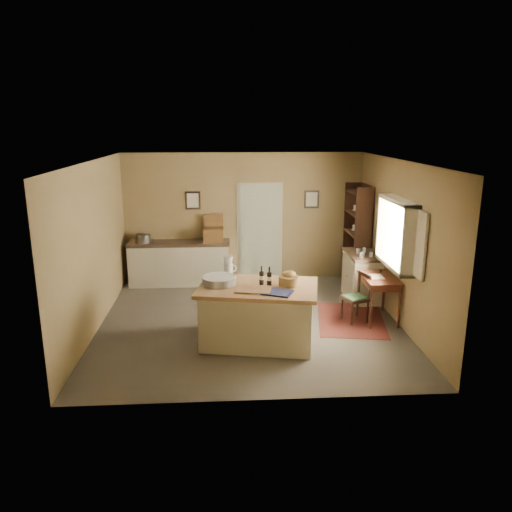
{
  "coord_description": "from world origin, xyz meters",
  "views": [
    {
      "loc": [
        -0.39,
        -7.92,
        3.26
      ],
      "look_at": [
        0.11,
        0.03,
        1.15
      ],
      "focal_mm": 35.0,
      "sensor_mm": 36.0,
      "label": 1
    }
  ],
  "objects": [
    {
      "name": "rug",
      "position": [
        1.75,
        -0.02,
        0.0
      ],
      "size": [
        1.34,
        1.76,
        0.01
      ],
      "primitive_type": "cube",
      "rotation": [
        0.0,
        0.0,
        -0.16
      ],
      "color": "#4F1712",
      "rests_on": "ground"
    },
    {
      "name": "shelving_unit",
      "position": [
        2.35,
        1.89,
        1.04
      ],
      "size": [
        0.36,
        0.94,
        2.09
      ],
      "color": "black",
      "rests_on": "ground"
    },
    {
      "name": "desk_chair",
      "position": [
        1.79,
        -0.09,
        0.41
      ],
      "size": [
        0.48,
        0.48,
        0.82
      ],
      "primitive_type": null,
      "rotation": [
        0.0,
        0.0,
        0.33
      ],
      "color": "black",
      "rests_on": "ground"
    },
    {
      "name": "door",
      "position": [
        0.35,
        2.47,
        1.05
      ],
      "size": [
        0.97,
        0.06,
        2.11
      ],
      "primitive_type": "cube",
      "color": "#B2B99D",
      "rests_on": "ground"
    },
    {
      "name": "wall_front",
      "position": [
        0.0,
        -2.5,
        1.35
      ],
      "size": [
        5.0,
        0.1,
        2.7
      ],
      "primitive_type": "cube",
      "color": "olive",
      "rests_on": "ground"
    },
    {
      "name": "ground",
      "position": [
        0.0,
        0.0,
        0.0
      ],
      "size": [
        5.0,
        5.0,
        0.0
      ],
      "primitive_type": "plane",
      "color": "#61584A",
      "rests_on": "ground"
    },
    {
      "name": "framed_prints",
      "position": [
        0.2,
        2.48,
        1.72
      ],
      "size": [
        2.82,
        0.02,
        0.38
      ],
      "color": "black",
      "rests_on": "ground"
    },
    {
      "name": "right_cabinet",
      "position": [
        2.2,
        1.04,
        0.46
      ],
      "size": [
        0.56,
        1.0,
        0.99
      ],
      "color": "#C2B598",
      "rests_on": "ground"
    },
    {
      "name": "writing_desk",
      "position": [
        2.2,
        -0.02,
        0.67
      ],
      "size": [
        0.54,
        0.89,
        0.82
      ],
      "color": "#3A1910",
      "rests_on": "ground"
    },
    {
      "name": "wall_left",
      "position": [
        -2.5,
        0.0,
        1.35
      ],
      "size": [
        0.1,
        5.0,
        2.7
      ],
      "primitive_type": "cube",
      "color": "olive",
      "rests_on": "ground"
    },
    {
      "name": "wall_right",
      "position": [
        2.5,
        0.0,
        1.35
      ],
      "size": [
        0.1,
        5.0,
        2.7
      ],
      "primitive_type": "cube",
      "color": "olive",
      "rests_on": "ground"
    },
    {
      "name": "work_island",
      "position": [
        0.08,
        -0.82,
        0.48
      ],
      "size": [
        1.95,
        1.46,
        1.2
      ],
      "rotation": [
        0.0,
        0.0,
        -0.19
      ],
      "color": "#C2B598",
      "rests_on": "ground"
    },
    {
      "name": "window",
      "position": [
        2.42,
        -0.2,
        1.55
      ],
      "size": [
        0.25,
        1.99,
        1.12
      ],
      "color": "#C2B598",
      "rests_on": "ground"
    },
    {
      "name": "sideboard",
      "position": [
        -1.34,
        2.2,
        0.48
      ],
      "size": [
        2.09,
        0.59,
        1.18
      ],
      "color": "#C2B598",
      "rests_on": "ground"
    },
    {
      "name": "ceiling",
      "position": [
        0.0,
        0.0,
        2.7
      ],
      "size": [
        5.0,
        5.0,
        0.0
      ],
      "primitive_type": "plane",
      "color": "silver",
      "rests_on": "wall_back"
    },
    {
      "name": "wall_back",
      "position": [
        0.0,
        2.5,
        1.35
      ],
      "size": [
        5.0,
        0.1,
        2.7
      ],
      "primitive_type": "cube",
      "color": "olive",
      "rests_on": "ground"
    }
  ]
}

